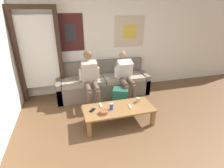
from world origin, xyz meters
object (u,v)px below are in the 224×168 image
(backpack, at_px, (120,98))
(ceramic_bowl, at_px, (104,112))
(game_controller_near_left, at_px, (101,105))
(game_controller_near_right, at_px, (130,107))
(couch, at_px, (103,84))
(coffee_table, at_px, (119,110))
(pillar_candle, at_px, (138,100))
(person_seated_adult, at_px, (90,77))
(person_seated_teen, at_px, (125,75))
(drink_can_blue, at_px, (111,107))
(cell_phone, at_px, (92,110))

(backpack, xyz_separation_m, ceramic_bowl, (-0.55, -0.72, 0.18))
(game_controller_near_left, relative_size, game_controller_near_right, 0.98)
(couch, bearing_deg, coffee_table, -90.09)
(pillar_candle, bearing_deg, ceramic_bowl, -163.32)
(person_seated_adult, distance_m, person_seated_teen, 0.85)
(drink_can_blue, bearing_deg, cell_phone, 170.68)
(person_seated_adult, height_order, game_controller_near_left, person_seated_adult)
(backpack, relative_size, game_controller_near_left, 2.98)
(couch, height_order, person_seated_teen, person_seated_teen)
(person_seated_adult, bearing_deg, game_controller_near_left, -85.15)
(backpack, height_order, pillar_candle, pillar_candle)
(person_seated_adult, distance_m, ceramic_bowl, 1.09)
(cell_phone, bearing_deg, pillar_candle, 4.52)
(game_controller_near_left, distance_m, cell_phone, 0.22)
(ceramic_bowl, bearing_deg, coffee_table, 19.93)
(couch, xyz_separation_m, drink_can_blue, (-0.15, -1.36, 0.13))
(coffee_table, relative_size, game_controller_near_left, 9.17)
(couch, distance_m, pillar_candle, 1.31)
(pillar_candle, xyz_separation_m, game_controller_near_right, (-0.22, -0.15, -0.03))
(person_seated_teen, distance_m, backpack, 0.60)
(ceramic_bowl, height_order, cell_phone, ceramic_bowl)
(person_seated_adult, bearing_deg, ceramic_bowl, -86.58)
(game_controller_near_right, bearing_deg, person_seated_teen, 75.98)
(couch, distance_m, game_controller_near_left, 1.23)
(drink_can_blue, height_order, game_controller_near_left, drink_can_blue)
(couch, distance_m, coffee_table, 1.34)
(person_seated_teen, bearing_deg, game_controller_near_right, -104.02)
(coffee_table, xyz_separation_m, game_controller_near_right, (0.22, -0.04, 0.06))
(couch, relative_size, cell_phone, 15.69)
(coffee_table, distance_m, person_seated_teen, 1.13)
(cell_phone, bearing_deg, ceramic_bowl, -39.83)
(person_seated_adult, xyz_separation_m, person_seated_teen, (0.85, 0.04, -0.04))
(coffee_table, height_order, person_seated_teen, person_seated_teen)
(pillar_candle, distance_m, cell_phone, 0.93)
(game_controller_near_right, height_order, cell_phone, game_controller_near_right)
(pillar_candle, xyz_separation_m, drink_can_blue, (-0.58, -0.13, 0.02))
(couch, xyz_separation_m, pillar_candle, (0.43, -1.23, 0.11))
(ceramic_bowl, xyz_separation_m, game_controller_near_left, (0.00, 0.27, -0.02))
(couch, distance_m, backpack, 0.78)
(ceramic_bowl, xyz_separation_m, pillar_candle, (0.75, 0.22, 0.01))
(person_seated_teen, bearing_deg, drink_can_blue, -121.84)
(couch, height_order, cell_phone, couch)
(coffee_table, height_order, game_controller_near_left, game_controller_near_left)
(pillar_candle, bearing_deg, cell_phone, -175.48)
(coffee_table, height_order, person_seated_adult, person_seated_adult)
(drink_can_blue, bearing_deg, couch, 83.75)
(person_seated_adult, distance_m, drink_can_blue, 1.01)
(coffee_table, height_order, ceramic_bowl, ceramic_bowl)
(cell_phone, bearing_deg, game_controller_near_right, -6.24)
(drink_can_blue, bearing_deg, game_controller_near_left, 132.40)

